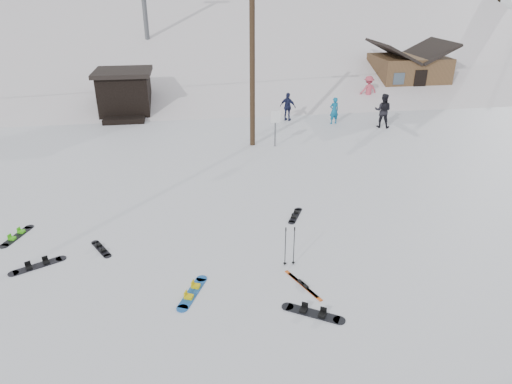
{
  "coord_description": "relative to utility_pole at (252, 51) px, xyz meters",
  "views": [
    {
      "loc": [
        -1.13,
        -8.15,
        7.74
      ],
      "look_at": [
        0.88,
        5.28,
        1.4
      ],
      "focal_mm": 32.0,
      "sensor_mm": 36.0,
      "label": 1
    }
  ],
  "objects": [
    {
      "name": "utility_pole",
      "position": [
        0.0,
        0.0,
        0.0
      ],
      "size": [
        2.0,
        0.26,
        9.0
      ],
      "color": "#3A2819",
      "rests_on": "ground"
    },
    {
      "name": "ground",
      "position": [
        -2.0,
        -14.0,
        -4.68
      ],
      "size": [
        200.0,
        200.0,
        0.0
      ],
      "primitive_type": "plane",
      "color": "white",
      "rests_on": "ground"
    },
    {
      "name": "skier_pink",
      "position": [
        8.97,
        7.29,
        -3.74
      ],
      "size": [
        1.3,
        0.85,
        1.89
      ],
      "primitive_type": "imported",
      "rotation": [
        0.0,
        0.0,
        3.27
      ],
      "color": "#C34558",
      "rests_on": "ground"
    },
    {
      "name": "skier_navy",
      "position": [
        2.72,
        4.09,
        -3.84
      ],
      "size": [
        1.05,
        0.88,
        1.68
      ],
      "primitive_type": "imported",
      "rotation": [
        0.0,
        0.0,
        2.57
      ],
      "color": "#191E40",
      "rests_on": "ground"
    },
    {
      "name": "treeline_right",
      "position": [
        34.0,
        28.0,
        -4.68
      ],
      "size": [
        20.0,
        60.0,
        10.0
      ],
      "primitive_type": null,
      "color": "black",
      "rests_on": "ground"
    },
    {
      "name": "ski_slope",
      "position": [
        -2.0,
        41.0,
        -16.68
      ],
      "size": [
        60.0,
        85.24,
        65.97
      ],
      "primitive_type": "cube",
      "rotation": [
        0.31,
        0.0,
        0.0
      ],
      "color": "white",
      "rests_on": "ground"
    },
    {
      "name": "cabin",
      "position": [
        13.0,
        10.0,
        -3.2
      ],
      "size": [
        5.39,
        4.4,
        3.77
      ],
      "color": "brown",
      "rests_on": "ground"
    },
    {
      "name": "board_scatter_f",
      "position": [
        0.42,
        -7.99,
        -4.66
      ],
      "size": [
        0.73,
        1.2,
        0.09
      ],
      "rotation": [
        0.0,
        0.0,
        1.1
      ],
      "color": "black",
      "rests_on": "ground"
    },
    {
      "name": "lift_hut",
      "position": [
        -7.0,
        6.94,
        -3.32
      ],
      "size": [
        3.4,
        4.1,
        2.75
      ],
      "color": "black",
      "rests_on": "ground"
    },
    {
      "name": "board_scatter_b",
      "position": [
        -6.16,
        -9.27,
        -4.66
      ],
      "size": [
        0.76,
        1.14,
        0.09
      ],
      "rotation": [
        0.0,
        0.0,
        2.1
      ],
      "color": "black",
      "rests_on": "ground"
    },
    {
      "name": "skier_teal",
      "position": [
        5.26,
        3.06,
        -3.9
      ],
      "size": [
        0.63,
        0.48,
        1.56
      ],
      "primitive_type": "imported",
      "rotation": [
        0.0,
        0.0,
        3.35
      ],
      "color": "#0E618D",
      "rests_on": "ground"
    },
    {
      "name": "hero_snowboard",
      "position": [
        -3.35,
        -11.94,
        -4.65
      ],
      "size": [
        0.86,
        1.54,
        0.12
      ],
      "rotation": [
        0.0,
        0.0,
        1.15
      ],
      "color": "blue",
      "rests_on": "ground"
    },
    {
      "name": "board_scatter_a",
      "position": [
        -7.88,
        -9.96,
        -4.65
      ],
      "size": [
        1.49,
        0.92,
        0.11
      ],
      "rotation": [
        0.0,
        0.0,
        0.48
      ],
      "color": "black",
      "rests_on": "ground"
    },
    {
      "name": "skier_dark",
      "position": [
        7.79,
        1.98,
        -3.71
      ],
      "size": [
        1.17,
        1.09,
        1.93
      ],
      "primitive_type": "imported",
      "rotation": [
        0.0,
        0.0,
        2.65
      ],
      "color": "black",
      "rests_on": "ground"
    },
    {
      "name": "board_scatter_c",
      "position": [
        -9.05,
        -8.04,
        -4.65
      ],
      "size": [
        0.72,
        1.48,
        0.11
      ],
      "rotation": [
        0.0,
        0.0,
        1.22
      ],
      "color": "black",
      "rests_on": "ground"
    },
    {
      "name": "ski_poles",
      "position": [
        -0.46,
        -10.98,
        -4.03
      ],
      "size": [
        0.35,
        0.09,
        1.28
      ],
      "color": "black",
      "rests_on": "ground"
    },
    {
      "name": "ridge_right",
      "position": [
        36.0,
        36.0,
        -15.68
      ],
      "size": [
        45.66,
        93.98,
        54.59
      ],
      "primitive_type": "cube",
      "rotation": [
        0.21,
        -0.05,
        -0.12
      ],
      "color": "white",
      "rests_on": "ground"
    },
    {
      "name": "trail_sign",
      "position": [
        1.1,
        -0.42,
        -3.41
      ],
      "size": [
        0.5,
        0.09,
        1.85
      ],
      "color": "#595B60",
      "rests_on": "ground"
    },
    {
      "name": "hero_skis",
      "position": [
        -0.29,
        -12.05,
        -4.66
      ],
      "size": [
        0.73,
        1.52,
        0.08
      ],
      "rotation": [
        0.0,
        0.0,
        0.41
      ],
      "color": "#C04C13",
      "rests_on": "ground"
    },
    {
      "name": "board_scatter_d",
      "position": [
        -0.33,
        -13.24,
        -4.65
      ],
      "size": [
        1.48,
        1.02,
        0.12
      ],
      "rotation": [
        0.0,
        0.0,
        -0.54
      ],
      "color": "black",
      "rests_on": "ground"
    },
    {
      "name": "treeline_crest",
      "position": [
        -2.0,
        72.0,
        -4.68
      ],
      "size": [
        50.0,
        6.0,
        10.0
      ],
      "primitive_type": null,
      "color": "black",
      "rests_on": "ski_slope"
    }
  ]
}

